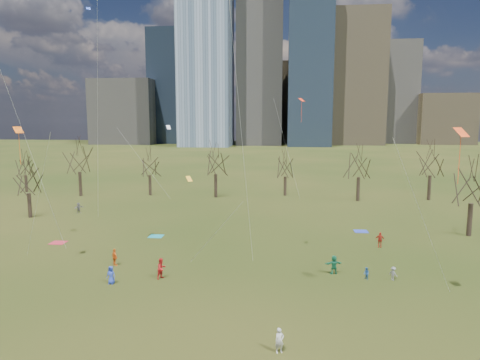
# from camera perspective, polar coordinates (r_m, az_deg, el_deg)

# --- Properties ---
(ground) EXTENTS (500.00, 500.00, 0.00)m
(ground) POSITION_cam_1_polar(r_m,az_deg,el_deg) (35.28, -1.97, -14.08)
(ground) COLOR black
(ground) RESTS_ON ground
(downtown_skyline) EXTENTS (212.50, 78.00, 118.00)m
(downtown_skyline) POSITION_cam_1_polar(r_m,az_deg,el_deg) (244.52, 4.12, 13.96)
(downtown_skyline) COLOR slate
(downtown_skyline) RESTS_ON ground
(bare_tree_row) EXTENTS (113.04, 29.80, 9.50)m
(bare_tree_row) POSITION_cam_1_polar(r_m,az_deg,el_deg) (70.15, 1.95, 2.11)
(bare_tree_row) COLOR black
(bare_tree_row) RESTS_ON ground
(blanket_teal) EXTENTS (1.60, 1.50, 0.03)m
(blanket_teal) POSITION_cam_1_polar(r_m,az_deg,el_deg) (50.54, -11.14, -7.36)
(blanket_teal) COLOR teal
(blanket_teal) RESTS_ON ground
(blanket_navy) EXTENTS (1.60, 1.50, 0.03)m
(blanket_navy) POSITION_cam_1_polar(r_m,az_deg,el_deg) (53.75, 15.83, -6.60)
(blanket_navy) COLOR #273CB9
(blanket_navy) RESTS_ON ground
(blanket_crimson) EXTENTS (1.60, 1.50, 0.03)m
(blanket_crimson) POSITION_cam_1_polar(r_m,az_deg,el_deg) (51.09, -23.08, -7.70)
(blanket_crimson) COLOR #BB2539
(blanket_crimson) RESTS_ON ground
(person_0) EXTENTS (0.76, 0.53, 1.49)m
(person_0) POSITION_cam_1_polar(r_m,az_deg,el_deg) (37.17, -16.83, -12.03)
(person_0) COLOR #2941B4
(person_0) RESTS_ON ground
(person_1) EXTENTS (0.64, 0.55, 1.47)m
(person_1) POSITION_cam_1_polar(r_m,az_deg,el_deg) (26.21, 5.29, -20.54)
(person_1) COLOR silver
(person_1) RESTS_ON ground
(person_2) EXTENTS (1.03, 1.09, 1.77)m
(person_2) POSITION_cam_1_polar(r_m,az_deg,el_deg) (37.27, -10.42, -11.52)
(person_2) COLOR red
(person_2) RESTS_ON ground
(person_3) EXTENTS (0.83, 0.85, 1.17)m
(person_3) POSITION_cam_1_polar(r_m,az_deg,el_deg) (38.61, 19.75, -11.65)
(person_3) COLOR slate
(person_3) RESTS_ON ground
(person_4) EXTENTS (0.94, 0.93, 1.60)m
(person_4) POSITION_cam_1_polar(r_m,az_deg,el_deg) (41.43, -16.37, -9.85)
(person_4) COLOR orange
(person_4) RESTS_ON ground
(person_5) EXTENTS (1.61, 0.87, 1.66)m
(person_5) POSITION_cam_1_polar(r_m,az_deg,el_deg) (38.64, 12.41, -10.96)
(person_5) COLOR #19724E
(person_5) RESTS_ON ground
(person_8) EXTENTS (0.58, 0.62, 1.03)m
(person_8) POSITION_cam_1_polar(r_m,az_deg,el_deg) (38.12, 16.50, -11.87)
(person_8) COLOR #2961B3
(person_8) RESTS_ON ground
(person_10) EXTENTS (1.01, 0.60, 1.60)m
(person_10) POSITION_cam_1_polar(r_m,az_deg,el_deg) (47.65, 18.15, -7.58)
(person_10) COLOR red
(person_10) RESTS_ON ground
(person_11) EXTENTS (1.22, 1.41, 1.53)m
(person_11) POSITION_cam_1_polar(r_m,az_deg,el_deg) (65.77, -20.71, -3.50)
(person_11) COLOR slate
(person_11) RESTS_ON ground
(kites_airborne) EXTENTS (61.05, 46.26, 25.56)m
(kites_airborne) POSITION_cam_1_polar(r_m,az_deg,el_deg) (43.18, 0.54, 6.10)
(kites_airborne) COLOR orange
(kites_airborne) RESTS_ON ground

